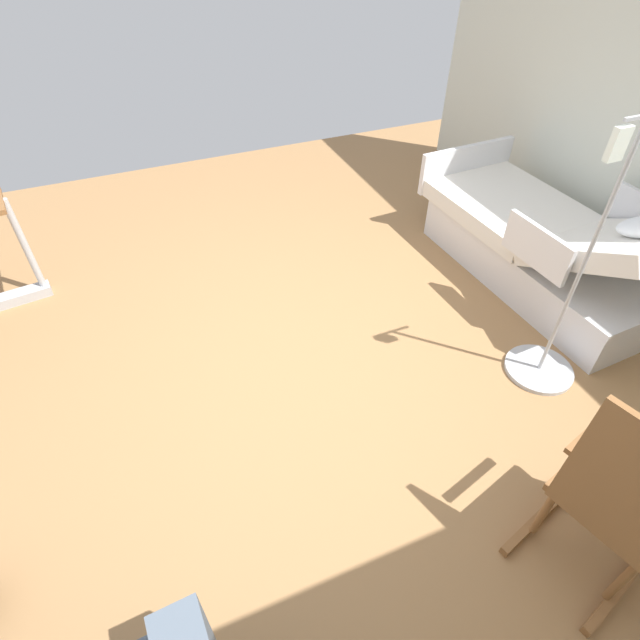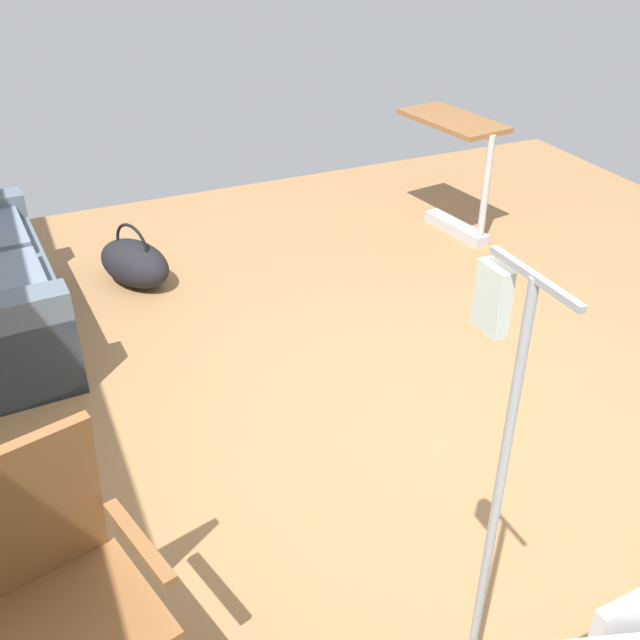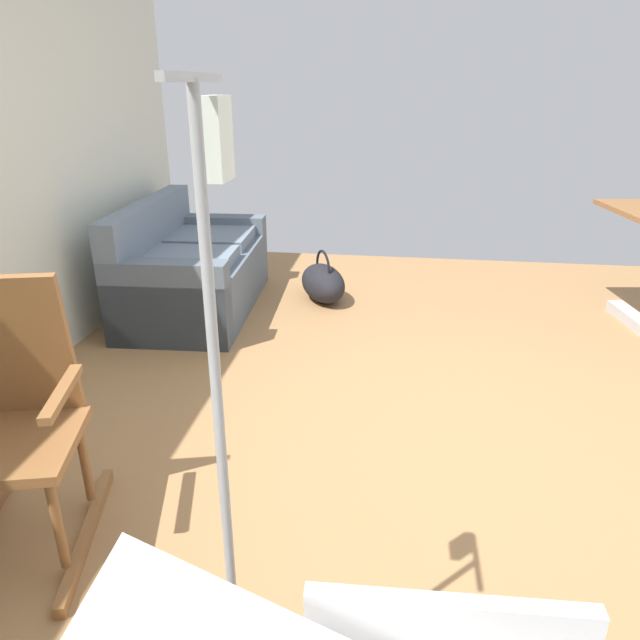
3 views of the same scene
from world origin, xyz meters
TOP-DOWN VIEW (x-y plane):
  - ground_plane at (0.00, 0.00)m, footprint 6.87×6.87m
  - rocking_chair at (-0.79, 1.72)m, footprint 0.86×0.65m
  - overbed_table at (1.91, -1.42)m, footprint 0.87×0.51m
  - duffel_bag at (2.03, 0.94)m, footprint 0.64×0.55m

SIDE VIEW (x-z plane):
  - ground_plane at x=0.00m, z-range 0.00..0.00m
  - duffel_bag at x=2.03m, z-range -0.06..0.37m
  - rocking_chair at x=-0.79m, z-range -0.02..1.03m
  - overbed_table at x=1.91m, z-range 0.11..0.95m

